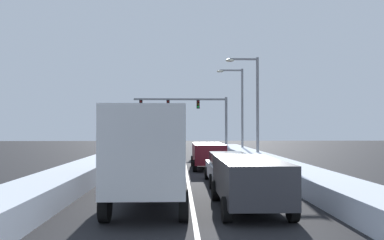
% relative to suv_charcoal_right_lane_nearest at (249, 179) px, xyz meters
% --- Properties ---
extents(ground_plane, '(120.00, 120.00, 0.00)m').
position_rel_suv_charcoal_right_lane_nearest_xyz_m(ground_plane, '(-1.86, 7.99, -1.02)').
color(ground_plane, black).
extents(lane_stripe_between_right_lane_and_center_lane, '(0.14, 41.75, 0.01)m').
position_rel_suv_charcoal_right_lane_nearest_xyz_m(lane_stripe_between_right_lane_and_center_lane, '(-1.86, 11.79, -1.01)').
color(lane_stripe_between_right_lane_and_center_lane, silver).
rests_on(lane_stripe_between_right_lane_and_center_lane, ground).
extents(snow_bank_right_shoulder, '(2.07, 41.75, 0.79)m').
position_rel_suv_charcoal_right_lane_nearest_xyz_m(snow_bank_right_shoulder, '(3.44, 11.79, -0.62)').
color(snow_bank_right_shoulder, silver).
rests_on(snow_bank_right_shoulder, ground).
extents(snow_bank_left_shoulder, '(2.00, 41.75, 0.86)m').
position_rel_suv_charcoal_right_lane_nearest_xyz_m(snow_bank_left_shoulder, '(-7.16, 11.79, -0.59)').
color(snow_bank_left_shoulder, silver).
rests_on(snow_bank_left_shoulder, ground).
extents(suv_charcoal_right_lane_nearest, '(2.16, 4.90, 1.67)m').
position_rel_suv_charcoal_right_lane_nearest_xyz_m(suv_charcoal_right_lane_nearest, '(0.00, 0.00, 0.00)').
color(suv_charcoal_right_lane_nearest, '#38383D').
rests_on(suv_charcoal_right_lane_nearest, ground).
extents(sedan_white_right_lane_second, '(2.00, 4.50, 1.51)m').
position_rel_suv_charcoal_right_lane_nearest_xyz_m(sedan_white_right_lane_second, '(0.04, 5.91, -0.25)').
color(sedan_white_right_lane_second, silver).
rests_on(sedan_white_right_lane_second, ground).
extents(suv_maroon_right_lane_third, '(2.16, 4.90, 1.67)m').
position_rel_suv_charcoal_right_lane_nearest_xyz_m(suv_maroon_right_lane_third, '(-0.39, 12.77, 0.00)').
color(suv_maroon_right_lane_third, maroon).
rests_on(suv_maroon_right_lane_third, ground).
extents(box_truck_center_lane_nearest, '(2.53, 7.20, 3.36)m').
position_rel_suv_charcoal_right_lane_nearest_xyz_m(box_truck_center_lane_nearest, '(-3.31, 0.87, 0.88)').
color(box_truck_center_lane_nearest, black).
rests_on(box_truck_center_lane_nearest, ground).
extents(sedan_red_center_lane_second, '(2.00, 4.50, 1.51)m').
position_rel_suv_charcoal_right_lane_nearest_xyz_m(sedan_red_center_lane_second, '(-3.69, 9.25, -0.25)').
color(sedan_red_center_lane_second, maroon).
rests_on(sedan_red_center_lane_second, ground).
extents(sedan_green_center_lane_third, '(2.00, 4.50, 1.51)m').
position_rel_suv_charcoal_right_lane_nearest_xyz_m(sedan_green_center_lane_third, '(-3.64, 14.76, -0.25)').
color(sedan_green_center_lane_third, '#1E5633').
rests_on(sedan_green_center_lane_third, ground).
extents(traffic_light_gantry, '(10.60, 0.47, 6.20)m').
position_rel_suv_charcoal_right_lane_nearest_xyz_m(traffic_light_gantry, '(-0.68, 30.75, 3.71)').
color(traffic_light_gantry, slate).
rests_on(traffic_light_gantry, ground).
extents(street_lamp_right_near, '(2.66, 0.36, 8.30)m').
position_rel_suv_charcoal_right_lane_nearest_xyz_m(street_lamp_right_near, '(3.54, 17.48, 3.94)').
color(street_lamp_right_near, gray).
rests_on(street_lamp_right_near, ground).
extents(street_lamp_right_mid, '(2.66, 0.36, 8.56)m').
position_rel_suv_charcoal_right_lane_nearest_xyz_m(street_lamp_right_mid, '(3.59, 25.07, 4.08)').
color(street_lamp_right_mid, gray).
rests_on(street_lamp_right_mid, ground).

